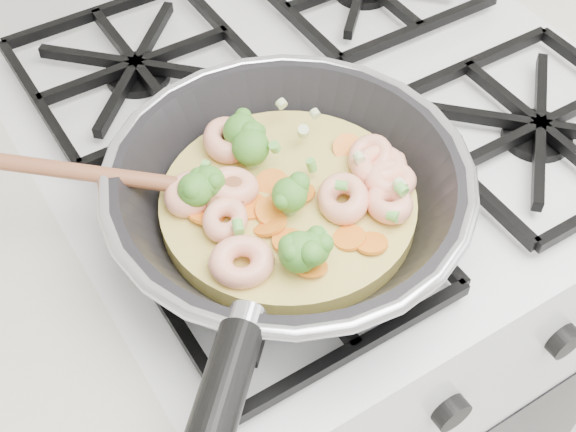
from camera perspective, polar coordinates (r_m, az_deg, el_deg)
stove at (r=1.16m, az=2.18°, el=-8.41°), size 0.60×0.60×0.92m
skillet at (r=0.65m, az=-0.27°, el=1.29°), size 0.43×0.42×0.10m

